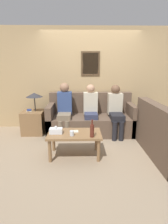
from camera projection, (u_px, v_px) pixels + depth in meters
name	position (u px, v px, depth m)	size (l,w,h in m)	color
ground_plane	(92.00, 140.00, 3.99)	(16.00, 16.00, 0.00)	gray
wall_back	(90.00, 79.00, 4.61)	(9.00, 0.08, 2.60)	tan
couch_main	(91.00, 119.00, 4.42)	(2.12, 0.88, 0.98)	brown
coffee_table	(75.00, 136.00, 3.21)	(0.97, 0.55, 0.46)	olive
side_table_with_lamp	(34.00, 120.00, 4.34)	(0.52, 0.52, 1.02)	olive
wine_bottle	(92.00, 130.00, 2.99)	(0.07, 0.07, 0.31)	#562319
drinking_glass	(72.00, 133.00, 3.06)	(0.07, 0.07, 0.09)	silver
book_stack	(74.00, 132.00, 3.24)	(0.16, 0.12, 0.02)	beige
tissue_box	(56.00, 131.00, 3.16)	(0.23, 0.12, 0.14)	silver
person_left	(65.00, 107.00, 4.17)	(0.34, 0.61, 1.25)	#756651
person_middle	(91.00, 108.00, 4.20)	(0.34, 0.58, 1.21)	#2D334C
person_right	(116.00, 109.00, 4.16)	(0.34, 0.66, 1.21)	black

